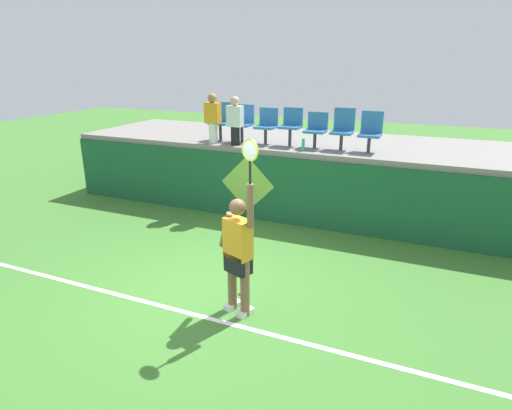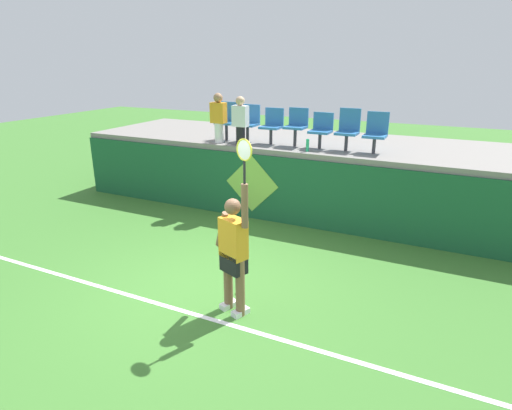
% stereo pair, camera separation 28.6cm
% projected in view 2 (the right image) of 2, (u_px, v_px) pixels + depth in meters
% --- Properties ---
extents(ground_plane, '(40.00, 40.00, 0.00)m').
position_uv_depth(ground_plane, '(204.00, 289.00, 6.67)').
color(ground_plane, '#3D752D').
extents(court_back_wall, '(10.85, 0.20, 1.46)m').
position_uv_depth(court_back_wall, '(284.00, 190.00, 9.20)').
color(court_back_wall, '#195633').
rests_on(court_back_wall, ground_plane).
extents(spectator_platform, '(10.85, 3.10, 0.12)m').
position_uv_depth(spectator_platform, '(308.00, 142.00, 10.23)').
color(spectator_platform, gray).
rests_on(spectator_platform, court_back_wall).
extents(court_baseline_stripe, '(9.76, 0.08, 0.01)m').
position_uv_depth(court_baseline_stripe, '(180.00, 310.00, 6.12)').
color(court_baseline_stripe, white).
rests_on(court_baseline_stripe, ground_plane).
extents(tennis_player, '(0.72, 0.38, 2.51)m').
position_uv_depth(tennis_player, '(234.00, 250.00, 5.79)').
color(tennis_player, white).
rests_on(tennis_player, ground_plane).
extents(tennis_ball, '(0.07, 0.07, 0.07)m').
position_uv_depth(tennis_ball, '(238.00, 292.00, 6.53)').
color(tennis_ball, '#D1E533').
rests_on(tennis_ball, ground_plane).
extents(water_bottle, '(0.06, 0.06, 0.26)m').
position_uv_depth(water_bottle, '(308.00, 145.00, 8.85)').
color(water_bottle, '#26B272').
rests_on(water_bottle, spectator_platform).
extents(stadium_chair_0, '(0.44, 0.42, 0.87)m').
position_uv_depth(stadium_chair_0, '(228.00, 119.00, 10.02)').
color(stadium_chair_0, '#38383D').
rests_on(stadium_chair_0, spectator_platform).
extents(stadium_chair_1, '(0.44, 0.42, 0.84)m').
position_uv_depth(stadium_chair_1, '(249.00, 121.00, 9.79)').
color(stadium_chair_1, '#38383D').
rests_on(stadium_chair_1, spectator_platform).
extents(stadium_chair_2, '(0.44, 0.42, 0.79)m').
position_uv_depth(stadium_chair_2, '(272.00, 124.00, 9.56)').
color(stadium_chair_2, '#38383D').
rests_on(stadium_chair_2, spectator_platform).
extents(stadium_chair_3, '(0.44, 0.42, 0.82)m').
position_uv_depth(stadium_chair_3, '(297.00, 124.00, 9.31)').
color(stadium_chair_3, '#38383D').
rests_on(stadium_chair_3, spectator_platform).
extents(stadium_chair_4, '(0.44, 0.42, 0.75)m').
position_uv_depth(stadium_chair_4, '(321.00, 129.00, 9.10)').
color(stadium_chair_4, '#38383D').
rests_on(stadium_chair_4, spectator_platform).
extents(stadium_chair_5, '(0.44, 0.42, 0.86)m').
position_uv_depth(stadium_chair_5, '(348.00, 128.00, 8.86)').
color(stadium_chair_5, '#38383D').
rests_on(stadium_chair_5, spectator_platform).
extents(stadium_chair_6, '(0.44, 0.42, 0.82)m').
position_uv_depth(stadium_chair_6, '(376.00, 131.00, 8.63)').
color(stadium_chair_6, '#38383D').
rests_on(stadium_chair_6, spectator_platform).
extents(spectator_0, '(0.34, 0.21, 1.11)m').
position_uv_depth(spectator_0, '(219.00, 117.00, 9.63)').
color(spectator_0, white).
rests_on(spectator_0, spectator_platform).
extents(spectator_1, '(0.34, 0.20, 1.06)m').
position_uv_depth(spectator_1, '(240.00, 120.00, 9.41)').
color(spectator_1, black).
rests_on(spectator_1, spectator_platform).
extents(wall_signage_mount, '(1.27, 0.01, 1.44)m').
position_uv_depth(wall_signage_mount, '(252.00, 218.00, 9.64)').
color(wall_signage_mount, '#195633').
rests_on(wall_signage_mount, ground_plane).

